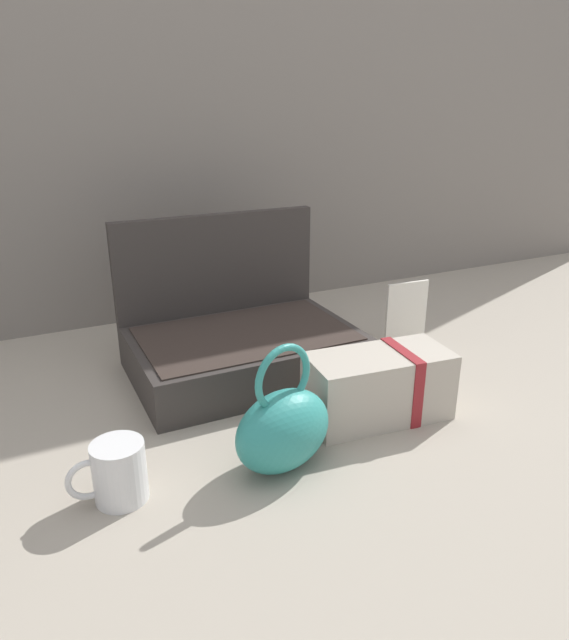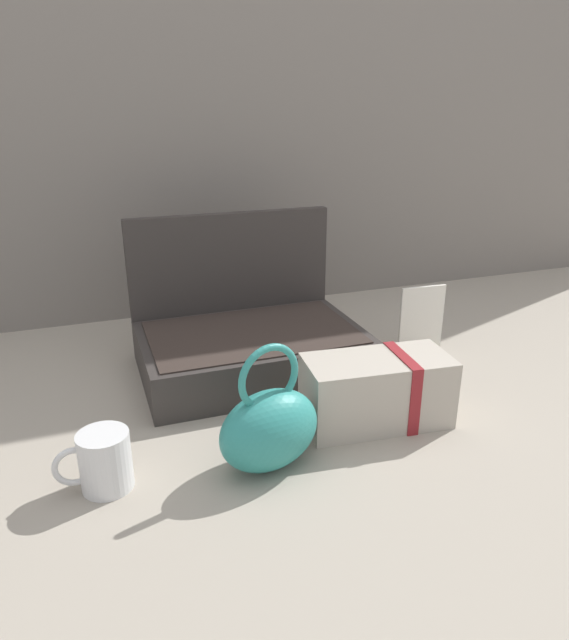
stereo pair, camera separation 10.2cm
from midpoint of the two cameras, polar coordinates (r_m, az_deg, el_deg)
name	(u,v)px [view 2 (the right image)]	position (r m, az deg, el deg)	size (l,w,h in m)	color
ground_plane	(289,398)	(1.11, 3.11, -7.80)	(6.00, 6.00, 0.00)	#9E9384
back_wall	(205,26)	(1.53, -5.78, 27.07)	(3.20, 0.06, 1.40)	gray
open_suitcase	(248,337)	(1.20, -1.24, -1.72)	(0.45, 0.32, 0.31)	#332D2B
teal_pouch_handbag	(270,427)	(0.88, 1.84, -10.71)	(0.19, 0.14, 0.21)	teal
cream_toiletry_bag	(379,390)	(1.03, 12.16, -6.92)	(0.26, 0.14, 0.13)	#B2A899
coffee_mug	(103,461)	(0.88, -14.36, -13.53)	(0.11, 0.08, 0.09)	silver
info_card_left	(421,320)	(1.32, 15.61, 0.00)	(0.11, 0.01, 0.15)	white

